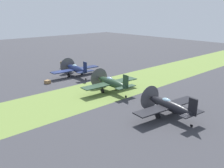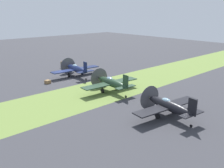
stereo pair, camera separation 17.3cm
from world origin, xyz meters
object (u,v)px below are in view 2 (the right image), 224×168
Objects in this scene: airplane_wingman at (111,83)px; airplane_trail at (169,106)px; ground_crew_chief at (67,63)px; airplane_lead at (76,69)px; ground_crew_mechanic at (62,64)px; supply_crate at (48,82)px.

airplane_wingman is 1.03× the size of airplane_trail.
airplane_trail is 5.93× the size of ground_crew_chief.
airplane_trail is at bearing -92.08° from airplane_lead.
airplane_trail reaches higher than ground_crew_chief.
airplane_wingman is at bearing 91.36° from airplane_trail.
supply_crate is (-8.47, -9.46, -0.59)m from ground_crew_mechanic.
supply_crate is (-4.59, 23.66, -1.20)m from airplane_trail.
airplane_trail is 5.93× the size of ground_crew_mechanic.
airplane_wingman is 21.05m from ground_crew_mechanic.
ground_crew_mechanic is at bearing 48.15° from supply_crate.
supply_crate is at bearing -169.80° from airplane_lead.
supply_crate is (-6.93, -0.83, -1.25)m from airplane_lead.
ground_crew_chief is at bearing 0.09° from ground_crew_mechanic.
supply_crate is at bearing -78.76° from ground_crew_chief.
airplane_wingman reaches higher than supply_crate.
airplane_lead is 8.79m from ground_crew_mechanic.
airplane_wingman is 12.30m from airplane_trail.
airplane_trail is 11.41× the size of supply_crate.
ground_crew_mechanic is at bearing 83.28° from airplane_lead.
airplane_trail is at bearing -41.75° from ground_crew_chief.
supply_crate is at bearing -135.98° from ground_crew_mechanic.
airplane_wingman is at bearing -101.49° from ground_crew_mechanic.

